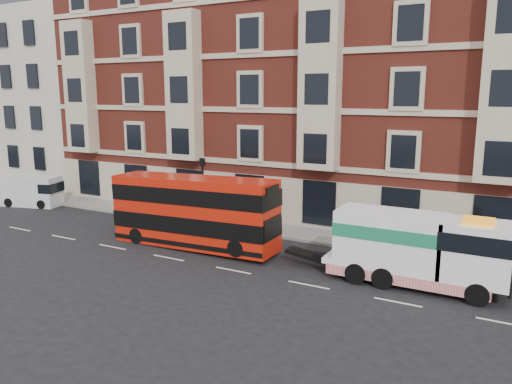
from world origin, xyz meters
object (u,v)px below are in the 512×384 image
box_van (31,191)px  double_decker_bus (194,211)px  tow_truck (415,248)px  pedestrian (180,207)px

box_van → double_decker_bus: bearing=-24.6°
double_decker_bus → tow_truck: bearing=0.0°
tow_truck → pedestrian: 16.48m
box_van → pedestrian: size_ratio=2.57×
box_van → tow_truck: bearing=-20.9°
double_decker_bus → pedestrian: size_ratio=5.33×
tow_truck → pedestrian: (-15.98, 3.94, -0.67)m
box_van → pedestrian: bearing=-10.5°
double_decker_bus → tow_truck: (12.05, 0.00, -0.37)m
double_decker_bus → box_van: bearing=170.9°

